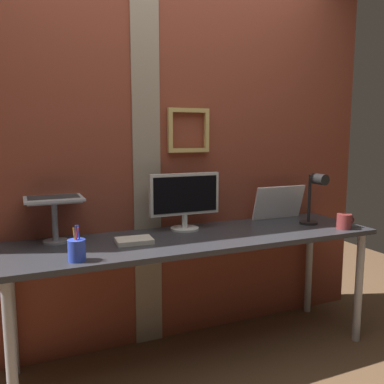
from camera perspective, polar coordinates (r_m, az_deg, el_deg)
name	(u,v)px	position (r m, az deg, el deg)	size (l,w,h in m)	color
ground_plane	(182,369)	(2.58, -1.46, -23.68)	(6.00, 6.00, 0.00)	brown
brick_wall_back	(155,154)	(2.62, -5.32, 5.37)	(3.18, 0.16, 2.47)	brown
desk	(199,248)	(2.43, 0.95, -7.90)	(2.20, 0.61, 0.76)	#333338
monitor	(185,197)	(2.53, -1.04, -0.74)	(0.46, 0.18, 0.36)	silver
laptop_stand	(55,214)	(2.35, -18.86, -2.94)	(0.28, 0.22, 0.24)	gray
laptop	(52,186)	(2.41, -19.18, 0.75)	(0.31, 0.33, 0.24)	#ADB2B7
whiteboard_panel	(279,203)	(2.93, 12.17, -1.46)	(0.39, 0.02, 0.24)	white
desk_lamp	(315,193)	(2.75, 17.01, -0.20)	(0.12, 0.20, 0.35)	black
pen_cup	(77,250)	(2.00, -15.97, -7.87)	(0.08, 0.08, 0.18)	blue
coffee_mug	(344,221)	(2.75, 20.73, -3.91)	(0.13, 0.09, 0.10)	maroon
paper_clutter_stack	(134,241)	(2.27, -8.17, -6.82)	(0.20, 0.14, 0.03)	silver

